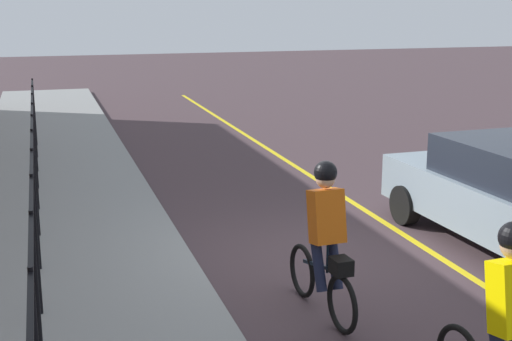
% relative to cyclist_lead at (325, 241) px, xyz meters
% --- Properties ---
extents(ground_plane, '(80.00, 80.00, 0.00)m').
position_rel_cyclist_lead_xyz_m(ground_plane, '(1.80, -0.70, -0.91)').
color(ground_plane, '#433338').
extents(lane_line_centre, '(36.00, 0.12, 0.01)m').
position_rel_cyclist_lead_xyz_m(lane_line_centre, '(1.80, -2.30, -0.91)').
color(lane_line_centre, yellow).
rests_on(lane_line_centre, ground).
extents(sidewalk, '(40.00, 3.20, 0.15)m').
position_rel_cyclist_lead_xyz_m(sidewalk, '(1.80, 2.70, -0.84)').
color(sidewalk, gray).
rests_on(sidewalk, ground).
extents(iron_fence, '(15.61, 0.04, 1.60)m').
position_rel_cyclist_lead_xyz_m(iron_fence, '(2.80, 3.10, 0.37)').
color(iron_fence, black).
rests_on(iron_fence, sidewalk).
extents(cyclist_lead, '(1.71, 0.38, 1.83)m').
position_rel_cyclist_lead_xyz_m(cyclist_lead, '(0.00, 0.00, 0.00)').
color(cyclist_lead, black).
rests_on(cyclist_lead, ground).
extents(cyclist_follow, '(1.71, 0.38, 1.83)m').
position_rel_cyclist_lead_xyz_m(cyclist_follow, '(-2.50, -0.60, 0.00)').
color(cyclist_follow, black).
rests_on(cyclist_follow, ground).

